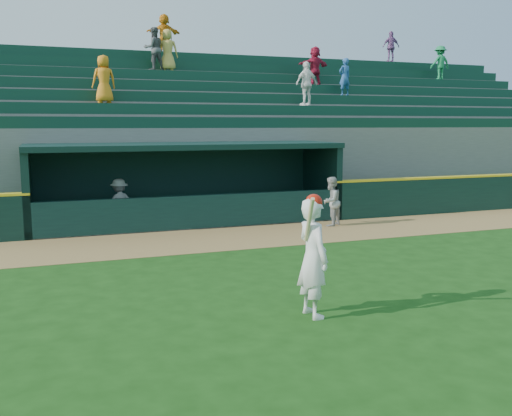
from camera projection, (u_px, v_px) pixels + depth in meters
name	position (u px, v px, depth m)	size (l,w,h in m)	color
ground	(286.00, 289.00, 10.62)	(120.00, 120.00, 0.00)	#174010
warning_track	(213.00, 239.00, 15.17)	(40.00, 3.00, 0.01)	olive
dugout_player_front	(331.00, 201.00, 17.08)	(0.72, 0.56, 1.48)	#9D9D98
dugout_player_inside	(120.00, 203.00, 16.88)	(0.93, 0.54, 1.45)	#9E9E99
dugout	(185.00, 178.00, 17.85)	(9.40, 2.80, 2.46)	slate
stands	(158.00, 141.00, 21.95)	(34.50, 6.25, 7.50)	slate
batter_at_plate	(313.00, 256.00, 8.98)	(0.53, 0.84, 1.98)	white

